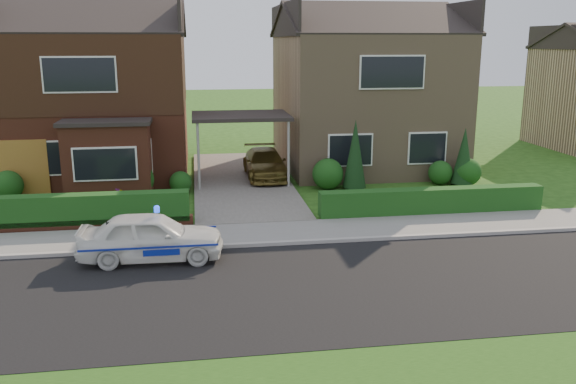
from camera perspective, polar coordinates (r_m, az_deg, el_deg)
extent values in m
plane|color=#1F4612|center=(14.25, -0.86, -9.07)|extent=(120.00, 120.00, 0.00)
cube|color=black|center=(14.25, -0.86, -9.07)|extent=(60.00, 6.00, 0.02)
cube|color=#9E9993|center=(17.05, -2.27, -4.91)|extent=(60.00, 0.16, 0.12)
cube|color=slate|center=(18.05, -2.64, -3.87)|extent=(60.00, 2.00, 0.10)
cube|color=#666059|center=(24.68, -4.35, 1.02)|extent=(3.80, 12.00, 0.12)
cube|color=brown|center=(27.42, -17.25, 7.75)|extent=(7.20, 8.00, 5.80)
cube|color=white|center=(24.01, -22.09, 2.93)|extent=(1.80, 0.08, 1.30)
cube|color=white|center=(23.48, -14.54, 3.28)|extent=(1.60, 0.08, 1.30)
cube|color=white|center=(23.35, -18.93, 10.35)|extent=(2.60, 0.08, 1.30)
cube|color=black|center=(27.32, -17.47, 10.77)|extent=(7.26, 8.06, 2.90)
cube|color=brown|center=(22.91, -16.49, 2.76)|extent=(3.00, 1.40, 2.70)
cube|color=black|center=(22.69, -16.74, 6.28)|extent=(3.20, 1.60, 0.14)
cube|color=#9A7C5E|center=(28.16, 7.03, 8.41)|extent=(7.20, 8.00, 5.80)
cube|color=white|center=(24.10, 5.85, 3.92)|extent=(1.80, 0.08, 1.30)
cube|color=white|center=(25.08, 12.89, 4.03)|extent=(1.60, 0.08, 1.30)
cube|color=white|center=(24.21, 9.73, 10.99)|extent=(2.60, 0.08, 1.30)
cube|color=black|center=(24.23, -4.46, 7.11)|extent=(3.80, 3.00, 0.14)
cylinder|color=gray|center=(22.98, -8.37, 3.23)|extent=(0.10, 0.10, 2.70)
cylinder|color=gray|center=(23.24, 0.05, 3.50)|extent=(0.10, 0.10, 2.70)
cube|color=brown|center=(24.27, -24.00, 2.01)|extent=(2.20, 0.10, 2.10)
cube|color=brown|center=(19.49, -20.28, -2.99)|extent=(7.70, 0.25, 0.36)
cube|color=#143C13|center=(19.68, -20.15, -3.37)|extent=(7.50, 0.55, 0.90)
cube|color=#143C13|center=(20.61, 13.23, -2.11)|extent=(7.50, 0.55, 0.80)
sphere|color=#143C13|center=(24.01, -24.74, 0.56)|extent=(1.08, 1.08, 1.08)
sphere|color=#143C13|center=(22.94, -14.06, 1.17)|extent=(1.32, 1.32, 1.32)
sphere|color=#143C13|center=(23.18, -10.02, 0.90)|extent=(0.84, 0.84, 0.84)
sphere|color=#143C13|center=(23.47, 3.75, 1.70)|extent=(1.20, 1.20, 1.20)
sphere|color=#143C13|center=(24.97, 14.07, 1.77)|extent=(0.96, 0.96, 0.96)
sphere|color=#143C13|center=(25.09, 16.45, 1.81)|extent=(1.08, 1.08, 1.08)
cone|color=black|center=(23.37, 6.28, 3.35)|extent=(0.90, 0.90, 2.60)
cone|color=black|center=(24.90, 16.12, 3.06)|extent=(0.90, 0.90, 2.20)
imported|color=white|center=(16.21, -12.69, -4.14)|extent=(1.60, 3.75, 1.26)
sphere|color=#193FF2|center=(16.00, -12.16, -1.69)|extent=(0.17, 0.17, 0.17)
cube|color=navy|center=(15.52, -12.85, -5.17)|extent=(3.41, 0.02, 0.05)
cube|color=navy|center=(16.94, -12.52, -3.52)|extent=(3.41, 0.01, 0.05)
ellipsoid|color=black|center=(16.15, -16.44, -3.47)|extent=(0.22, 0.17, 0.21)
sphere|color=white|center=(16.10, -16.41, -3.56)|extent=(0.11, 0.11, 0.11)
sphere|color=black|center=(16.09, -16.41, -3.01)|extent=(0.13, 0.13, 0.13)
cone|color=black|center=(16.09, -16.58, -2.78)|extent=(0.04, 0.04, 0.05)
cone|color=black|center=(16.08, -16.26, -2.78)|extent=(0.04, 0.04, 0.05)
imported|color=brown|center=(24.98, -2.15, 2.68)|extent=(1.63, 3.94, 1.14)
imported|color=gray|center=(21.12, -15.40, -0.75)|extent=(0.44, 0.44, 0.78)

